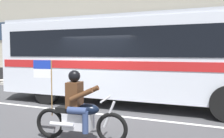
{
  "coord_description": "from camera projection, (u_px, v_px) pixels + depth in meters",
  "views": [
    {
      "loc": [
        3.63,
        -7.27,
        1.94
      ],
      "look_at": [
        0.77,
        -0.46,
        1.43
      ],
      "focal_mm": 38.1,
      "sensor_mm": 36.0,
      "label": 1
    }
  ],
  "objects": [
    {
      "name": "fire_hydrant",
      "position": [
        98.0,
        79.0,
        12.89
      ],
      "size": [
        0.22,
        0.3,
        0.75
      ],
      "color": "gold",
      "rests_on": "sidewalk_curb"
    },
    {
      "name": "transit_bus",
      "position": [
        140.0,
        54.0,
        8.73
      ],
      "size": [
        10.68,
        2.81,
        3.22
      ],
      "color": "silver",
      "rests_on": "ground_plane"
    },
    {
      "name": "motorcycle_with_rider",
      "position": [
        79.0,
        111.0,
        5.18
      ],
      "size": [
        2.18,
        0.68,
        1.78
      ],
      "color": "black",
      "rests_on": "ground_plane"
    },
    {
      "name": "sidewalk_curb",
      "position": [
        139.0,
        87.0,
        12.9
      ],
      "size": [
        28.0,
        3.8,
        0.15
      ],
      "primitive_type": "cube",
      "color": "#B7B2A8",
      "rests_on": "ground_plane"
    },
    {
      "name": "ground_plane",
      "position": [
        97.0,
        109.0,
        8.22
      ],
      "size": [
        60.0,
        60.0,
        0.0
      ],
      "primitive_type": "plane",
      "color": "#3D3D3F"
    },
    {
      "name": "lane_center_stripe",
      "position": [
        88.0,
        113.0,
        7.67
      ],
      "size": [
        26.6,
        0.14,
        0.01
      ],
      "primitive_type": "cube",
      "color": "silver",
      "rests_on": "ground_plane"
    }
  ]
}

